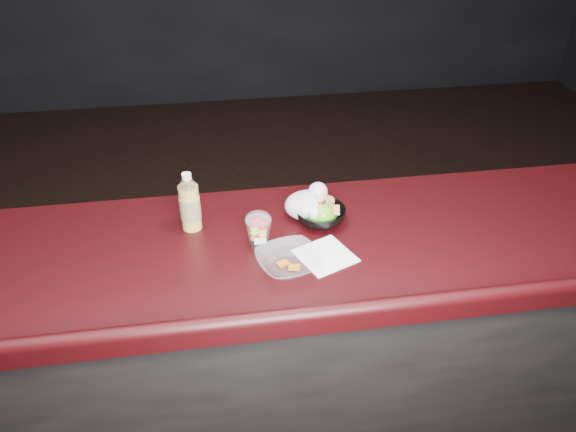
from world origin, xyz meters
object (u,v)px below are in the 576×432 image
object	(u,v)px
snack_bowl	(320,214)
takeout_bowl	(289,262)
lemonade_bottle	(190,206)
fruit_cup	(259,228)
green_apple	(323,214)

from	to	relation	value
snack_bowl	takeout_bowl	distance (m)	0.27
lemonade_bottle	takeout_bowl	world-z (taller)	lemonade_bottle
fruit_cup	green_apple	size ratio (longest dim) A/B	1.36
lemonade_bottle	snack_bowl	distance (m)	0.44
lemonade_bottle	green_apple	world-z (taller)	lemonade_bottle
snack_bowl	takeout_bowl	xyz separation A→B (m)	(-0.14, -0.23, -0.01)
fruit_cup	takeout_bowl	distance (m)	0.16
snack_bowl	green_apple	bearing A→B (deg)	-65.54
fruit_cup	snack_bowl	distance (m)	0.24
fruit_cup	snack_bowl	size ratio (longest dim) A/B	0.53
fruit_cup	snack_bowl	bearing A→B (deg)	23.25
lemonade_bottle	green_apple	bearing A→B (deg)	-5.91
fruit_cup	green_apple	bearing A→B (deg)	19.64
lemonade_bottle	takeout_bowl	size ratio (longest dim) A/B	0.87
takeout_bowl	snack_bowl	bearing A→B (deg)	58.17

